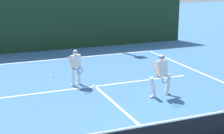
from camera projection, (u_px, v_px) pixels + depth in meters
court_line_baseline_far at (63, 59)px, 19.75m from camera, size 10.72×0.10×0.01m
court_line_service at (95, 86)px, 15.00m from camera, size 8.74×0.10×0.01m
court_line_centre at (124, 112)px, 12.28m from camera, size 0.10×6.40×0.01m
player_near at (161, 74)px, 13.60m from camera, size 1.05×0.89×1.65m
player_far at (76, 66)px, 14.93m from camera, size 0.63×0.90×1.54m
tennis_ball at (53, 77)px, 16.29m from camera, size 0.07×0.07×0.07m
back_fence_windscreen at (52, 21)px, 21.50m from camera, size 17.74×0.12×3.55m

